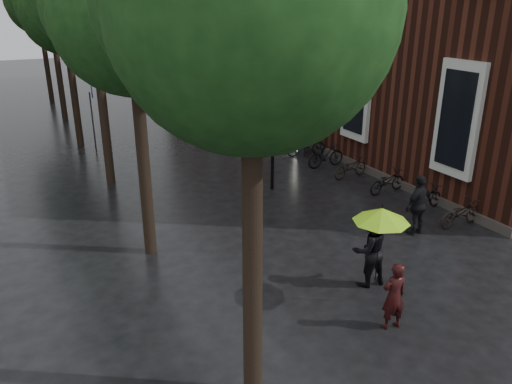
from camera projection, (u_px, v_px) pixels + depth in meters
ground at (460, 357)px, 9.66m from camera, size 120.00×120.00×0.00m
brick_building at (333, 9)px, 28.11m from camera, size 10.20×33.20×12.00m
street_trees at (75, 3)px, 18.87m from camera, size 4.33×34.03×8.91m
person_burgundy at (394, 296)px, 10.29m from camera, size 0.60×0.44×1.53m
person_black at (369, 250)px, 11.85m from camera, size 0.96×0.78×1.85m
lime_umbrella at (382, 215)px, 10.62m from camera, size 1.24×1.24×1.81m
pedestrian_walking at (419, 205)px, 14.45m from camera, size 1.12×0.59×1.83m
parked_bicycles at (305, 145)px, 22.15m from camera, size 2.03×17.70×1.03m
ad_lightbox at (299, 132)px, 22.26m from camera, size 0.29×1.27×1.92m
lamp_post at (273, 121)px, 17.33m from camera, size 0.21×0.21×4.17m
cycle_sign at (92, 109)px, 22.08m from camera, size 0.16×0.54×2.97m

